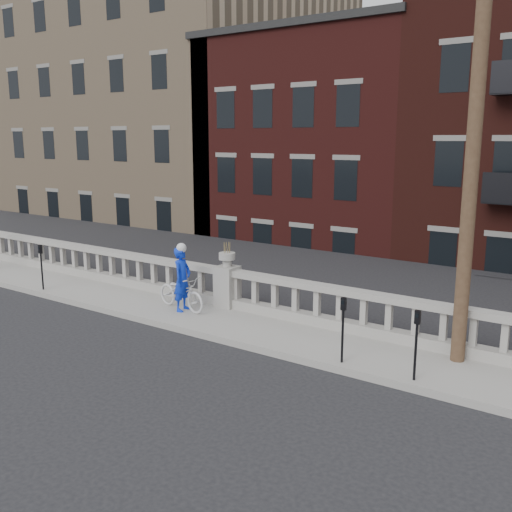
% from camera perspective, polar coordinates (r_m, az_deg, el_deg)
% --- Properties ---
extents(ground, '(120.00, 120.00, 0.00)m').
position_cam_1_polar(ground, '(12.81, -13.88, -9.70)').
color(ground, black).
rests_on(ground, ground).
extents(sidewalk, '(32.00, 2.20, 0.15)m').
position_cam_1_polar(sidewalk, '(14.80, -5.12, -6.15)').
color(sidewalk, gray).
rests_on(sidewalk, ground).
extents(balustrade, '(28.00, 0.34, 1.03)m').
position_cam_1_polar(balustrade, '(15.34, -2.88, -3.26)').
color(balustrade, gray).
rests_on(balustrade, sidewalk).
extents(planter_pedestal, '(0.55, 0.55, 1.76)m').
position_cam_1_polar(planter_pedestal, '(15.30, -2.88, -2.57)').
color(planter_pedestal, gray).
rests_on(planter_pedestal, sidewalk).
extents(lower_level, '(80.00, 44.00, 20.80)m').
position_cam_1_polar(lower_level, '(32.02, 19.54, 7.52)').
color(lower_level, '#605E59').
rests_on(lower_level, ground).
extents(utility_pole, '(1.60, 0.28, 10.00)m').
position_cam_1_polar(utility_pole, '(11.73, 21.20, 14.05)').
color(utility_pole, '#422D1E').
rests_on(utility_pole, sidewalk).
extents(parking_meter_a, '(0.10, 0.09, 1.36)m').
position_cam_1_polar(parking_meter_a, '(18.08, -20.68, -0.55)').
color(parking_meter_a, black).
rests_on(parking_meter_a, sidewalk).
extents(parking_meter_b, '(0.10, 0.09, 1.36)m').
position_cam_1_polar(parking_meter_b, '(11.58, 8.69, -6.58)').
color(parking_meter_b, black).
rests_on(parking_meter_b, sidewalk).
extents(parking_meter_c, '(0.10, 0.09, 1.36)m').
position_cam_1_polar(parking_meter_c, '(11.04, 15.74, -7.81)').
color(parking_meter_c, black).
rests_on(parking_meter_c, sidewalk).
extents(bicycle, '(1.80, 0.86, 0.91)m').
position_cam_1_polar(bicycle, '(15.20, -7.49, -3.63)').
color(bicycle, beige).
rests_on(bicycle, sidewalk).
extents(cyclist, '(0.52, 0.69, 1.69)m').
position_cam_1_polar(cyclist, '(14.99, -7.39, -2.30)').
color(cyclist, '#0D2DCB').
rests_on(cyclist, sidewalk).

